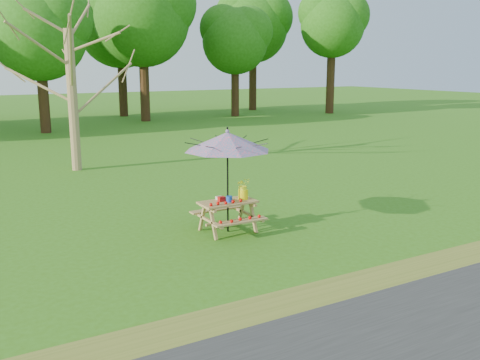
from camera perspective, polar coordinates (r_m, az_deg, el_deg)
ground at (r=9.48m, az=-21.42°, el=-10.41°), size 120.00×120.00×0.00m
picnic_table at (r=11.43m, az=-1.30°, el=-3.95°), size 1.20×1.32×0.67m
patio_umbrella at (r=11.10m, az=-1.35°, el=4.12°), size 2.16×2.16×2.25m
produce_bins at (r=11.34m, az=-1.68°, el=-2.02°), size 0.24×0.42×0.13m
tomatoes_row at (r=11.12m, az=-1.55°, el=-2.41°), size 0.77×0.13×0.07m
flower_bucket at (r=11.47m, az=0.34°, el=-0.85°), size 0.31×0.28×0.47m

